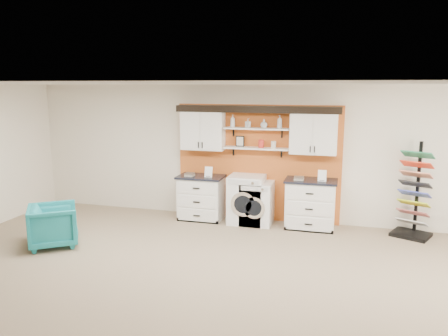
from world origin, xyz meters
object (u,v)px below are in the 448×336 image
(base_cabinet_left, at_px, (201,197))
(armchair, at_px, (53,225))
(washer, at_px, (247,199))
(base_cabinet_right, at_px, (310,204))
(dryer, at_px, (257,203))
(sample_rack, at_px, (413,207))

(base_cabinet_left, distance_m, armchair, 2.97)
(washer, bearing_deg, armchair, -144.02)
(base_cabinet_right, distance_m, dryer, 1.06)
(base_cabinet_left, relative_size, base_cabinet_right, 0.95)
(dryer, distance_m, armchair, 3.88)
(base_cabinet_left, xyz_separation_m, armchair, (-2.01, -2.18, -0.10))
(base_cabinet_right, bearing_deg, base_cabinet_left, 180.00)
(base_cabinet_right, distance_m, washer, 1.28)
(dryer, relative_size, armchair, 1.08)
(base_cabinet_left, xyz_separation_m, dryer, (1.20, -0.00, -0.03))
(washer, bearing_deg, sample_rack, 0.69)
(washer, bearing_deg, base_cabinet_right, 0.15)
(base_cabinet_right, distance_m, armchair, 4.80)
(dryer, xyz_separation_m, armchair, (-3.21, -2.17, -0.07))
(washer, bearing_deg, dryer, 0.00)
(dryer, distance_m, sample_rack, 2.95)
(base_cabinet_right, bearing_deg, sample_rack, 1.06)
(base_cabinet_left, xyz_separation_m, washer, (0.98, -0.00, 0.03))
(base_cabinet_left, relative_size, dryer, 1.10)
(base_cabinet_right, bearing_deg, dryer, -179.82)
(base_cabinet_left, relative_size, washer, 0.96)
(base_cabinet_right, height_order, washer, washer)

